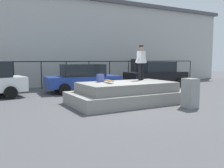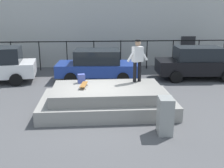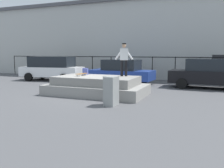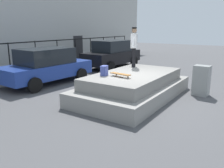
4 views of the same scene
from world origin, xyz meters
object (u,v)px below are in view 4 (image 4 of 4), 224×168
(backpack, at_px, (104,71))
(car_blue_sedan_mid, at_px, (46,66))
(car_black_sedan_far, at_px, (112,54))
(utility_box, at_px, (201,81))
(skateboard, at_px, (120,74))
(skateboarder, at_px, (134,44))

(backpack, relative_size, car_blue_sedan_mid, 0.08)
(backpack, height_order, car_black_sedan_far, car_black_sedan_far)
(car_black_sedan_far, height_order, utility_box, car_black_sedan_far)
(car_blue_sedan_mid, xyz_separation_m, car_black_sedan_far, (5.56, -0.09, 0.05))
(car_blue_sedan_mid, relative_size, car_black_sedan_far, 1.00)
(backpack, relative_size, utility_box, 0.30)
(backpack, distance_m, car_blue_sedan_mid, 3.96)
(backpack, bearing_deg, utility_box, -58.69)
(skateboard, bearing_deg, car_blue_sedan_mid, 82.30)
(skateboarder, height_order, skateboard, skateboarder)
(car_black_sedan_far, bearing_deg, utility_box, -118.70)
(skateboarder, bearing_deg, utility_box, -81.19)
(skateboarder, distance_m, backpack, 2.39)
(skateboarder, xyz_separation_m, car_black_sedan_far, (4.03, 3.77, -1.01))
(car_blue_sedan_mid, xyz_separation_m, utility_box, (1.96, -6.66, -0.26))
(skateboard, distance_m, car_blue_sedan_mid, 4.54)
(car_black_sedan_far, relative_size, utility_box, 3.80)
(skateboarder, distance_m, utility_box, 3.12)
(car_blue_sedan_mid, bearing_deg, skateboard, -97.70)
(skateboard, distance_m, car_black_sedan_far, 7.58)
(car_blue_sedan_mid, distance_m, car_black_sedan_far, 5.56)
(skateboarder, relative_size, car_black_sedan_far, 0.37)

